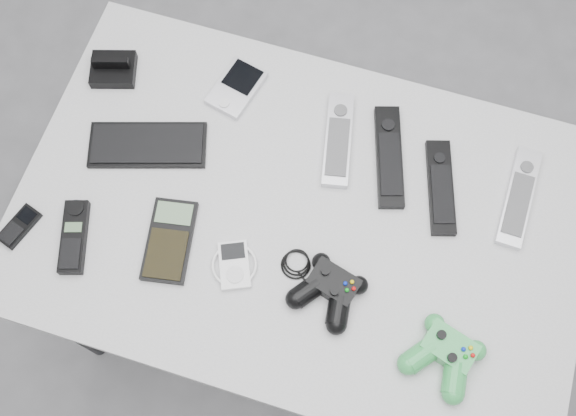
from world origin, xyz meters
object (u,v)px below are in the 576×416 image
(remote_black_b, at_px, (441,187))
(controller_black, at_px, (330,289))
(pda, at_px, (236,88))
(cordless_handset, at_px, (74,237))
(desk, at_px, (301,226))
(remote_silver_b, at_px, (519,197))
(mobile_phone, at_px, (19,226))
(calculator, at_px, (169,240))
(mp3_player, at_px, (234,265))
(controller_green, at_px, (445,354))
(remote_silver_a, at_px, (338,139))
(remote_black_a, at_px, (389,156))
(pda_keyboard, at_px, (148,145))

(remote_black_b, bearing_deg, controller_black, -136.22)
(pda, height_order, cordless_handset, cordless_handset)
(controller_black, bearing_deg, desk, 141.37)
(remote_silver_b, distance_m, mobile_phone, 0.99)
(cordless_handset, xyz_separation_m, controller_black, (0.50, 0.05, 0.01))
(mobile_phone, height_order, calculator, calculator)
(mp3_player, height_order, controller_green, controller_green)
(mp3_player, xyz_separation_m, controller_black, (0.19, 0.01, 0.01))
(remote_silver_b, height_order, controller_black, controller_black)
(controller_black, bearing_deg, remote_silver_b, 59.20)
(desk, bearing_deg, pda, 132.81)
(calculator, distance_m, controller_black, 0.32)
(pda, relative_size, controller_green, 0.89)
(remote_silver_a, relative_size, mp3_player, 2.23)
(desk, bearing_deg, remote_black_a, 51.94)
(remote_silver_a, xyz_separation_m, mp3_player, (-0.12, -0.31, -0.00))
(remote_black_b, xyz_separation_m, controller_green, (0.08, -0.32, 0.01))
(mobile_phone, bearing_deg, controller_black, 22.89)
(pda_keyboard, bearing_deg, calculator, -74.40)
(cordless_handset, bearing_deg, pda_keyboard, 57.14)
(remote_black_b, relative_size, calculator, 1.20)
(cordless_handset, bearing_deg, mp3_player, -10.44)
(pda_keyboard, relative_size, mp3_player, 2.55)
(remote_silver_b, bearing_deg, remote_silver_a, 179.34)
(remote_silver_a, distance_m, calculator, 0.40)
(remote_black_a, xyz_separation_m, cordless_handset, (-0.54, -0.35, 0.00))
(remote_silver_b, distance_m, mp3_player, 0.58)
(remote_silver_a, height_order, remote_black_b, remote_silver_a)
(desk, relative_size, pda_keyboard, 4.70)
(remote_silver_b, distance_m, controller_black, 0.42)
(remote_silver_a, xyz_separation_m, controller_green, (0.30, -0.36, 0.01))
(remote_silver_a, relative_size, mobile_phone, 2.35)
(remote_silver_a, relative_size, remote_black_a, 0.94)
(mp3_player, xyz_separation_m, controller_green, (0.42, -0.05, 0.01))
(desk, height_order, calculator, calculator)
(remote_silver_b, bearing_deg, pda, 175.24)
(pda_keyboard, height_order, remote_silver_a, remote_silver_a)
(remote_silver_b, xyz_separation_m, mobile_phone, (-0.92, -0.35, -0.00))
(pda, bearing_deg, remote_black_b, 1.89)
(desk, distance_m, mobile_phone, 0.56)
(cordless_handset, height_order, mp3_player, cordless_handset)
(pda_keyboard, height_order, pda, pda)
(remote_silver_a, height_order, remote_silver_b, remote_silver_a)
(remote_silver_a, xyz_separation_m, calculator, (-0.25, -0.31, -0.00))
(pda, height_order, mp3_player, pda)
(remote_silver_a, distance_m, remote_black_a, 0.11)
(remote_black_a, bearing_deg, cordless_handset, -164.14)
(mp3_player, bearing_deg, desk, 32.21)
(pda, distance_m, remote_black_b, 0.47)
(controller_green, bearing_deg, mp3_player, -169.46)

